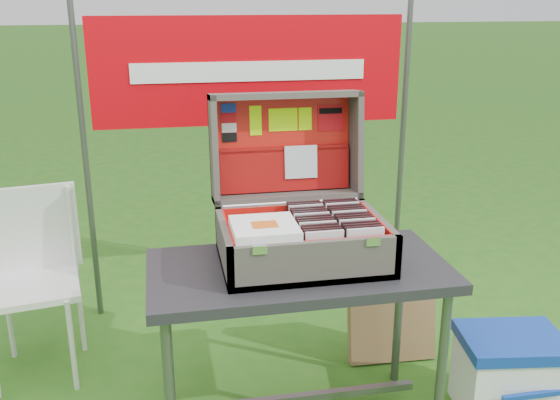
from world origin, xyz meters
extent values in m
cube|color=black|center=(0.02, -0.02, 0.68)|extent=(1.13, 0.57, 0.04)
cylinder|color=#59595B|center=(0.52, -0.24, 0.33)|extent=(0.04, 0.04, 0.66)
cylinder|color=#59595B|center=(-0.49, 0.20, 0.33)|extent=(0.04, 0.04, 0.66)
cylinder|color=#59595B|center=(0.52, 0.20, 0.33)|extent=(0.04, 0.04, 0.66)
cube|color=#59595B|center=(0.02, -0.02, 0.12)|extent=(0.97, 0.03, 0.03)
cube|color=#534E45|center=(0.04, 0.02, 0.71)|extent=(0.62, 0.44, 0.02)
cube|color=#534E45|center=(0.04, -0.19, 0.78)|extent=(0.62, 0.02, 0.16)
cube|color=#534E45|center=(0.04, 0.22, 0.78)|extent=(0.62, 0.02, 0.16)
cube|color=#534E45|center=(-0.26, 0.02, 0.78)|extent=(0.02, 0.44, 0.16)
cube|color=#534E45|center=(0.33, 0.02, 0.78)|extent=(0.02, 0.44, 0.16)
cube|color=red|center=(0.04, 0.02, 0.73)|extent=(0.57, 0.39, 0.01)
cube|color=silver|center=(-0.16, -0.20, 0.86)|extent=(0.05, 0.01, 0.03)
cube|color=silver|center=(0.24, -0.20, 0.86)|extent=(0.05, 0.01, 0.03)
cylinder|color=silver|center=(0.04, 0.24, 0.87)|extent=(0.55, 0.02, 0.02)
cube|color=#534E45|center=(0.04, 0.41, 1.07)|extent=(0.62, 0.07, 0.44)
cube|color=#534E45|center=(0.04, 0.36, 1.28)|extent=(0.62, 0.17, 0.04)
cube|color=#534E45|center=(0.04, 0.32, 0.87)|extent=(0.62, 0.17, 0.04)
cube|color=#534E45|center=(-0.26, 0.34, 1.08)|extent=(0.02, 0.21, 0.46)
cube|color=#534E45|center=(0.33, 0.34, 1.08)|extent=(0.02, 0.21, 0.46)
cube|color=red|center=(0.04, 0.40, 1.07)|extent=(0.56, 0.05, 0.39)
cube|color=red|center=(0.04, -0.18, 0.80)|extent=(0.57, 0.01, 0.14)
cube|color=red|center=(0.04, 0.21, 0.80)|extent=(0.57, 0.01, 0.14)
cube|color=red|center=(-0.24, 0.02, 0.80)|extent=(0.01, 0.39, 0.14)
cube|color=red|center=(0.32, 0.02, 0.80)|extent=(0.01, 0.39, 0.14)
cube|color=maroon|center=(0.04, 0.37, 0.97)|extent=(0.55, 0.05, 0.18)
cube|color=maroon|center=(0.04, 0.37, 1.06)|extent=(0.54, 0.02, 0.02)
cube|color=silver|center=(0.10, 0.35, 1.00)|extent=(0.14, 0.03, 0.14)
cube|color=#1933B2|center=(-0.19, 0.41, 1.23)|extent=(0.06, 0.01, 0.04)
cube|color=red|center=(-0.19, 0.40, 1.19)|extent=(0.06, 0.01, 0.04)
cube|color=white|center=(-0.19, 0.40, 1.15)|extent=(0.06, 0.01, 0.04)
cube|color=black|center=(-0.19, 0.40, 1.11)|extent=(0.06, 0.01, 0.04)
cube|color=#ACF602|center=(-0.08, 0.40, 1.18)|extent=(0.05, 0.02, 0.12)
cube|color=#ACF602|center=(0.04, 0.40, 1.18)|extent=(0.12, 0.01, 0.09)
cube|color=#ACF602|center=(0.13, 0.40, 1.18)|extent=(0.05, 0.01, 0.09)
cube|color=red|center=(0.24, 0.40, 1.18)|extent=(0.11, 0.02, 0.11)
cube|color=black|center=(0.24, 0.41, 1.21)|extent=(0.10, 0.01, 0.02)
cube|color=silver|center=(0.08, -0.16, 0.81)|extent=(0.14, 0.01, 0.16)
cube|color=black|center=(0.08, -0.13, 0.81)|extent=(0.14, 0.01, 0.16)
cube|color=black|center=(0.08, -0.11, 0.81)|extent=(0.14, 0.01, 0.16)
cube|color=black|center=(0.08, -0.08, 0.81)|extent=(0.14, 0.01, 0.16)
cube|color=silver|center=(0.08, -0.06, 0.81)|extent=(0.14, 0.01, 0.16)
cube|color=black|center=(0.08, -0.03, 0.81)|extent=(0.14, 0.01, 0.16)
cube|color=black|center=(0.08, -0.01, 0.81)|extent=(0.14, 0.01, 0.16)
cube|color=black|center=(0.08, 0.01, 0.81)|extent=(0.14, 0.01, 0.16)
cube|color=silver|center=(0.08, 0.04, 0.81)|extent=(0.14, 0.01, 0.16)
cube|color=black|center=(0.08, 0.06, 0.81)|extent=(0.14, 0.01, 0.16)
cube|color=black|center=(0.08, 0.09, 0.81)|extent=(0.14, 0.01, 0.16)
cube|color=black|center=(0.08, 0.11, 0.81)|extent=(0.14, 0.01, 0.16)
cube|color=silver|center=(0.08, 0.14, 0.81)|extent=(0.14, 0.01, 0.16)
cube|color=black|center=(0.08, 0.16, 0.81)|extent=(0.14, 0.01, 0.16)
cube|color=black|center=(0.08, 0.18, 0.81)|extent=(0.14, 0.01, 0.16)
cube|color=silver|center=(0.22, -0.16, 0.81)|extent=(0.14, 0.01, 0.16)
cube|color=black|center=(0.22, -0.13, 0.81)|extent=(0.14, 0.01, 0.16)
cube|color=black|center=(0.22, -0.11, 0.81)|extent=(0.14, 0.01, 0.16)
cube|color=black|center=(0.22, -0.08, 0.81)|extent=(0.14, 0.01, 0.16)
cube|color=silver|center=(0.22, -0.06, 0.81)|extent=(0.14, 0.01, 0.16)
cube|color=black|center=(0.22, -0.03, 0.81)|extent=(0.14, 0.01, 0.16)
cube|color=black|center=(0.22, -0.01, 0.81)|extent=(0.14, 0.01, 0.16)
cube|color=black|center=(0.22, 0.01, 0.81)|extent=(0.14, 0.01, 0.16)
cube|color=silver|center=(0.22, 0.04, 0.81)|extent=(0.14, 0.01, 0.16)
cube|color=black|center=(0.22, 0.06, 0.81)|extent=(0.14, 0.01, 0.16)
cube|color=black|center=(0.22, 0.09, 0.81)|extent=(0.14, 0.01, 0.16)
cube|color=black|center=(0.22, 0.11, 0.81)|extent=(0.14, 0.01, 0.16)
cube|color=silver|center=(0.22, 0.14, 0.81)|extent=(0.14, 0.01, 0.16)
cube|color=black|center=(0.22, 0.16, 0.81)|extent=(0.14, 0.01, 0.16)
cube|color=black|center=(0.22, 0.18, 0.81)|extent=(0.14, 0.01, 0.16)
cube|color=white|center=(-0.12, -0.07, 0.87)|extent=(0.23, 0.23, 0.00)
cube|color=white|center=(-0.12, -0.07, 0.87)|extent=(0.23, 0.23, 0.00)
cube|color=white|center=(-0.12, -0.07, 0.88)|extent=(0.23, 0.23, 0.00)
cube|color=white|center=(-0.12, -0.07, 0.88)|extent=(0.23, 0.23, 0.00)
cube|color=white|center=(-0.12, -0.07, 0.89)|extent=(0.23, 0.23, 0.00)
cube|color=white|center=(-0.12, -0.07, 0.89)|extent=(0.23, 0.23, 0.00)
cube|color=#D85919|center=(-0.12, -0.08, 0.90)|extent=(0.09, 0.07, 0.00)
cube|color=white|center=(0.89, -0.11, 0.16)|extent=(0.42, 0.34, 0.31)
cube|color=#0F3495|center=(0.89, -0.11, 0.33)|extent=(0.45, 0.36, 0.05)
cube|color=#0F3495|center=(0.89, -0.27, 0.19)|extent=(0.24, 0.02, 0.02)
cube|color=silver|center=(-1.06, 0.56, 0.43)|extent=(0.45, 0.45, 0.03)
cube|color=silver|center=(-1.06, 0.74, 0.65)|extent=(0.38, 0.10, 0.40)
cylinder|color=silver|center=(-0.90, 0.40, 0.22)|extent=(0.02, 0.02, 0.43)
cylinder|color=silver|center=(-1.23, 0.73, 0.22)|extent=(0.02, 0.02, 0.43)
cylinder|color=silver|center=(-0.90, 0.73, 0.22)|extent=(0.02, 0.02, 0.43)
cylinder|color=silver|center=(-0.90, 0.74, 0.64)|extent=(0.02, 0.02, 0.40)
cube|color=#90623E|center=(0.56, 0.39, 0.22)|extent=(0.42, 0.16, 0.44)
cylinder|color=#59595B|center=(-0.85, 1.10, 0.85)|extent=(0.03, 0.03, 1.70)
cylinder|color=#59595B|center=(0.85, 1.10, 0.85)|extent=(0.03, 0.03, 1.70)
cube|color=#BE010B|center=(0.00, 1.09, 1.30)|extent=(1.60, 0.02, 0.55)
cube|color=white|center=(0.00, 1.08, 1.30)|extent=(1.20, 0.00, 0.10)
camera|label=1|loc=(-0.45, -2.11, 1.66)|focal=40.00mm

